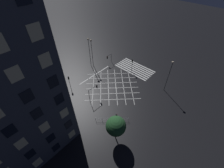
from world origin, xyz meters
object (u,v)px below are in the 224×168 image
(traffic_light_median_north, at_px, (94,90))
(street_lamp_east, at_px, (170,70))
(traffic_light_se_cross, at_px, (109,57))
(traffic_light_median_south, at_px, (132,63))
(traffic_light_nw_cross, at_px, (116,117))
(traffic_light_ne_main, at_px, (69,80))
(street_tree_near, at_px, (50,77))
(street_lamp_west, at_px, (89,46))
(street_tree_far, at_px, (116,126))
(street_lamp_far, at_px, (91,47))

(traffic_light_median_north, relative_size, street_lamp_east, 0.43)
(traffic_light_se_cross, bearing_deg, street_lamp_east, 92.85)
(traffic_light_median_south, relative_size, street_lamp_east, 0.46)
(traffic_light_nw_cross, distance_m, traffic_light_se_cross, 23.19)
(traffic_light_median_south, bearing_deg, traffic_light_se_cross, -78.55)
(traffic_light_ne_main, relative_size, street_lamp_east, 0.41)
(traffic_light_median_south, distance_m, traffic_light_se_cross, 8.31)
(traffic_light_median_south, height_order, street_tree_near, street_tree_near)
(street_lamp_west, bearing_deg, traffic_light_ne_main, 107.78)
(traffic_light_ne_main, height_order, street_lamp_west, street_lamp_west)
(traffic_light_ne_main, height_order, street_tree_near, street_tree_near)
(street_lamp_east, height_order, street_lamp_west, street_lamp_west)
(street_lamp_east, bearing_deg, traffic_light_median_north, 51.71)
(street_tree_far, bearing_deg, street_tree_near, 1.55)
(traffic_light_se_cross, bearing_deg, street_tree_far, 46.18)
(street_tree_far, bearing_deg, street_lamp_far, -32.46)
(traffic_light_median_north, distance_m, traffic_light_nw_cross, 9.25)
(traffic_light_ne_main, xyz_separation_m, street_tree_near, (2.87, 3.49, 1.37))
(traffic_light_se_cross, relative_size, street_tree_near, 0.56)
(traffic_light_se_cross, relative_size, street_tree_far, 0.50)
(traffic_light_median_north, relative_size, street_tree_near, 0.69)
(traffic_light_ne_main, xyz_separation_m, street_lamp_east, (-19.73, -16.57, 4.01))
(traffic_light_se_cross, bearing_deg, traffic_light_nw_cross, 47.30)
(traffic_light_median_south, height_order, street_lamp_far, street_lamp_far)
(traffic_light_se_cross, xyz_separation_m, street_lamp_east, (-19.78, -0.99, 4.37))
(street_tree_near, bearing_deg, street_tree_far, -178.45)
(traffic_light_median_south, bearing_deg, traffic_light_median_north, -0.42)
(traffic_light_median_south, height_order, street_lamp_west, street_lamp_west)
(street_tree_near, distance_m, street_tree_far, 22.08)
(traffic_light_nw_cross, relative_size, street_lamp_west, 0.34)
(traffic_light_median_south, xyz_separation_m, traffic_light_nw_cross, (-8.94, 17.37, -0.72))
(traffic_light_nw_cross, distance_m, street_tree_far, 4.11)
(traffic_light_se_cross, relative_size, street_lamp_west, 0.33)
(traffic_light_se_cross, xyz_separation_m, street_lamp_west, (3.36, 4.96, 4.97))
(traffic_light_ne_main, height_order, street_lamp_far, street_lamp_far)
(traffic_light_se_cross, xyz_separation_m, street_tree_near, (2.82, 19.07, 1.73))
(traffic_light_median_south, relative_size, street_tree_near, 0.75)
(traffic_light_median_south, relative_size, traffic_light_nw_cross, 1.31)
(traffic_light_nw_cross, height_order, street_tree_near, street_tree_near)
(traffic_light_ne_main, xyz_separation_m, street_lamp_far, (2.97, -11.21, 4.20))
(traffic_light_median_south, height_order, street_tree_far, street_tree_far)
(street_lamp_west, bearing_deg, traffic_light_median_north, 141.65)
(street_lamp_east, xyz_separation_m, street_lamp_west, (23.14, 5.94, 0.60))
(traffic_light_se_cross, bearing_deg, street_lamp_far, -33.75)
(street_lamp_east, height_order, street_lamp_far, street_lamp_east)
(street_lamp_east, bearing_deg, traffic_light_nw_cross, 80.72)
(traffic_light_ne_main, xyz_separation_m, street_lamp_west, (3.41, -10.63, 4.61))
(traffic_light_median_south, distance_m, street_tree_far, 23.04)
(traffic_light_ne_main, bearing_deg, traffic_light_nw_cross, -0.49)
(traffic_light_ne_main, distance_m, street_tree_near, 4.72)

